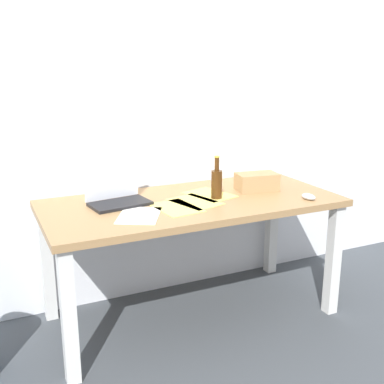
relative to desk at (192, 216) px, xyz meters
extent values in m
plane|color=#42474C|center=(0.00, 0.00, -0.66)|extent=(8.00, 8.00, 0.00)
cube|color=white|center=(0.00, 0.46, 0.64)|extent=(5.20, 0.08, 2.60)
cube|color=#A37A4C|center=(0.00, 0.00, 0.08)|extent=(1.74, 0.79, 0.04)
cube|color=silver|center=(-0.81, -0.34, -0.30)|extent=(0.07, 0.07, 0.71)
cube|color=silver|center=(0.81, -0.34, -0.30)|extent=(0.07, 0.07, 0.71)
cube|color=silver|center=(-0.81, 0.34, -0.30)|extent=(0.07, 0.07, 0.71)
cube|color=silver|center=(0.81, 0.34, -0.30)|extent=(0.07, 0.07, 0.71)
cube|color=black|center=(-0.42, 0.08, 0.11)|extent=(0.36, 0.24, 0.02)
cube|color=white|center=(-0.43, 0.18, 0.22)|extent=(0.33, 0.07, 0.22)
cylinder|color=#47280F|center=(0.15, -0.03, 0.18)|extent=(0.07, 0.07, 0.17)
cylinder|color=#47280F|center=(0.15, -0.03, 0.31)|extent=(0.03, 0.03, 0.08)
cylinder|color=gold|center=(0.15, -0.03, 0.35)|extent=(0.03, 0.03, 0.01)
ellipsoid|color=silver|center=(0.64, -0.28, 0.11)|extent=(0.07, 0.10, 0.03)
cube|color=tan|center=(0.47, 0.03, 0.15)|extent=(0.28, 0.19, 0.11)
cube|color=#F4E06B|center=(0.15, 0.06, 0.10)|extent=(0.28, 0.34, 0.00)
cube|color=#F4E06B|center=(0.00, -0.04, 0.10)|extent=(0.29, 0.34, 0.00)
cube|color=#F4E06B|center=(-0.15, -0.10, 0.10)|extent=(0.25, 0.32, 0.00)
cube|color=white|center=(-0.38, -0.15, 0.10)|extent=(0.33, 0.36, 0.00)
camera|label=1|loc=(-1.13, -2.43, 0.88)|focal=44.21mm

